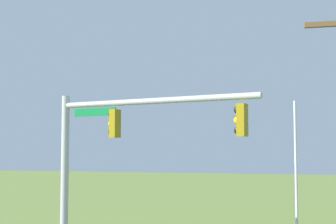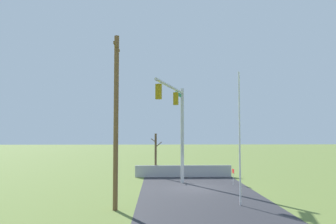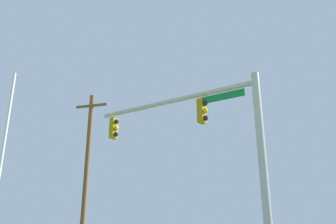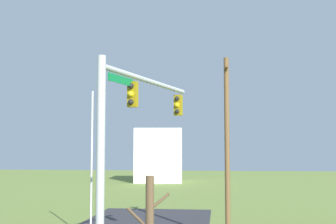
% 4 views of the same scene
% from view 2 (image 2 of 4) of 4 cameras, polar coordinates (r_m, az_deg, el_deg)
% --- Properties ---
extents(ground_plane, '(160.00, 160.00, 0.00)m').
position_cam_2_polar(ground_plane, '(24.86, 4.80, -13.06)').
color(ground_plane, olive).
extents(road_surface, '(28.00, 8.00, 0.01)m').
position_cam_2_polar(road_surface, '(20.95, 6.10, -14.87)').
color(road_surface, '#2D2D33').
rests_on(road_surface, ground_plane).
extents(sidewalk_corner, '(6.00, 6.00, 0.01)m').
position_cam_2_polar(sidewalk_corner, '(28.10, 2.36, -11.94)').
color(sidewalk_corner, '#B7B5AD').
rests_on(sidewalk_corner, ground_plane).
extents(retaining_fence, '(0.20, 8.83, 1.06)m').
position_cam_2_polar(retaining_fence, '(30.44, 2.69, -10.27)').
color(retaining_fence, '#A8A8AD').
rests_on(retaining_fence, ground_plane).
extents(signal_mast, '(7.21, 2.36, 7.71)m').
position_cam_2_polar(signal_mast, '(25.01, 1.57, -0.69)').
color(signal_mast, '#B2B5BA').
rests_on(signal_mast, ground_plane).
extents(flagpole, '(0.10, 0.10, 7.61)m').
position_cam_2_polar(flagpole, '(19.11, 12.39, -4.43)').
color(flagpole, silver).
rests_on(flagpole, ground_plane).
extents(utility_pole, '(1.90, 0.26, 9.39)m').
position_cam_2_polar(utility_pole, '(17.80, -9.06, -1.14)').
color(utility_pole, brown).
rests_on(utility_pole, ground_plane).
extents(bare_tree, '(1.27, 1.02, 3.98)m').
position_cam_2_polar(bare_tree, '(30.47, -2.17, -7.40)').
color(bare_tree, brown).
rests_on(bare_tree, ground_plane).
extents(open_sign, '(0.56, 0.04, 1.22)m').
position_cam_2_polar(open_sign, '(26.63, 11.30, -10.39)').
color(open_sign, silver).
rests_on(open_sign, ground_plane).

